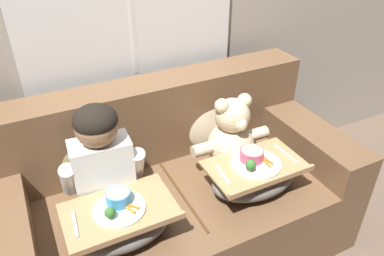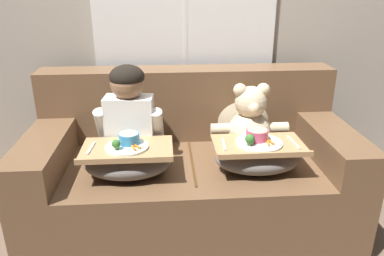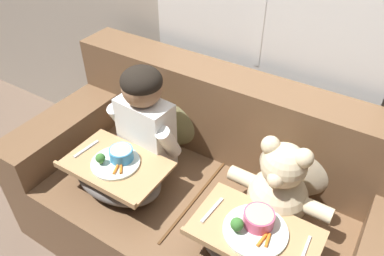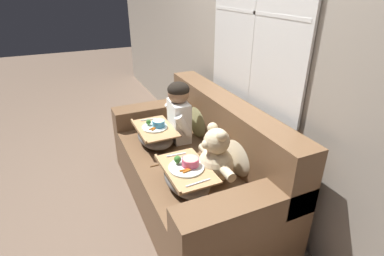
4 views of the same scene
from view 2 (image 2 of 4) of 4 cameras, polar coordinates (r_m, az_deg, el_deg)
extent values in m
plane|color=brown|center=(2.37, -0.11, -14.21)|extent=(14.00, 14.00, 0.00)
cube|color=brown|center=(2.25, -0.12, -9.62)|extent=(1.80, 0.89, 0.44)
cube|color=brown|center=(2.37, -0.72, 3.84)|extent=(1.80, 0.22, 0.44)
cube|color=brown|center=(2.20, -21.12, -2.82)|extent=(0.22, 0.89, 0.18)
cube|color=brown|center=(2.30, 19.91, -1.61)|extent=(0.22, 0.89, 0.18)
cube|color=#513219|center=(2.13, -0.08, -4.71)|extent=(0.01, 0.63, 0.01)
ellipsoid|color=#898456|center=(2.32, -9.02, 2.07)|extent=(0.38, 0.18, 0.40)
ellipsoid|color=#C1B293|center=(2.36, 7.69, 2.49)|extent=(0.37, 0.18, 0.38)
cube|color=white|center=(2.12, -9.41, 0.11)|extent=(0.27, 0.17, 0.36)
sphere|color=#936B4C|center=(2.04, -9.84, 6.81)|extent=(0.18, 0.18, 0.18)
ellipsoid|color=black|center=(2.04, -9.90, 7.69)|extent=(0.19, 0.19, 0.13)
cylinder|color=white|center=(2.13, -13.56, 0.63)|extent=(0.08, 0.15, 0.20)
cylinder|color=white|center=(2.08, -5.37, 0.64)|extent=(0.08, 0.15, 0.20)
sphere|color=beige|center=(2.19, 8.70, -0.68)|extent=(0.25, 0.25, 0.25)
sphere|color=beige|center=(2.12, 8.97, 3.91)|extent=(0.18, 0.18, 0.18)
sphere|color=beige|center=(2.09, 7.33, 5.74)|extent=(0.08, 0.08, 0.08)
sphere|color=beige|center=(2.12, 10.81, 5.74)|extent=(0.08, 0.08, 0.08)
sphere|color=beige|center=(2.05, 9.41, 3.00)|extent=(0.07, 0.07, 0.07)
sphere|color=black|center=(2.04, 9.53, 2.96)|extent=(0.02, 0.02, 0.02)
cylinder|color=beige|center=(2.15, 4.54, -0.16)|extent=(0.13, 0.07, 0.07)
cylinder|color=beige|center=(2.22, 12.80, 0.03)|extent=(0.13, 0.07, 0.07)
cylinder|color=beige|center=(2.10, 7.73, -4.36)|extent=(0.07, 0.11, 0.07)
cylinder|color=beige|center=(2.12, 10.73, -4.24)|extent=(0.07, 0.11, 0.07)
ellipsoid|color=slate|center=(1.96, -9.73, -5.22)|extent=(0.44, 0.29, 0.14)
cube|color=tan|center=(1.93, -9.87, -3.18)|extent=(0.46, 0.30, 0.01)
cube|color=tan|center=(1.79, -10.29, -4.70)|extent=(0.46, 0.02, 0.02)
cylinder|color=silver|center=(1.92, -9.89, -2.86)|extent=(0.22, 0.22, 0.01)
cylinder|color=#3889C1|center=(1.94, -9.56, -1.56)|extent=(0.11, 0.11, 0.05)
cylinder|color=#E5D189|center=(1.93, -9.60, -0.93)|extent=(0.09, 0.09, 0.01)
sphere|color=#38702D|center=(1.88, -11.48, -2.37)|extent=(0.04, 0.04, 0.04)
cylinder|color=#7A9E56|center=(1.89, -11.43, -3.01)|extent=(0.02, 0.02, 0.02)
cylinder|color=orange|center=(1.88, -8.94, -2.92)|extent=(0.04, 0.06, 0.01)
cylinder|color=orange|center=(1.89, -8.37, -2.79)|extent=(0.05, 0.05, 0.01)
cube|color=silver|center=(1.95, -15.17, -3.02)|extent=(0.02, 0.14, 0.01)
ellipsoid|color=slate|center=(2.01, 10.00, -4.56)|extent=(0.45, 0.28, 0.14)
cube|color=tan|center=(1.98, 10.14, -2.56)|extent=(0.47, 0.30, 0.01)
cube|color=tan|center=(1.85, 11.20, -3.92)|extent=(0.47, 0.02, 0.02)
cylinder|color=silver|center=(1.97, 10.16, -2.24)|extent=(0.24, 0.24, 0.01)
cylinder|color=#D64C70|center=(1.99, 9.88, -0.99)|extent=(0.12, 0.12, 0.05)
cylinder|color=#E5D189|center=(1.98, 9.92, -0.37)|extent=(0.10, 0.10, 0.01)
sphere|color=#38702D|center=(1.91, 8.81, -1.66)|extent=(0.05, 0.05, 0.05)
cylinder|color=#7A9E56|center=(1.92, 8.77, -2.37)|extent=(0.02, 0.02, 0.02)
cylinder|color=orange|center=(1.95, 11.54, -2.25)|extent=(0.02, 0.06, 0.01)
cylinder|color=orange|center=(1.96, 11.97, -2.12)|extent=(0.02, 0.06, 0.01)
cube|color=silver|center=(1.94, 4.87, -2.49)|extent=(0.02, 0.14, 0.01)
cube|color=silver|center=(2.03, 15.21, -2.09)|extent=(0.02, 0.17, 0.01)
camera|label=1|loc=(0.81, -49.24, 39.13)|focal=35.00mm
camera|label=3|loc=(1.22, 41.50, 34.68)|focal=35.00mm
camera|label=4|loc=(2.33, 62.28, 19.22)|focal=28.00mm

